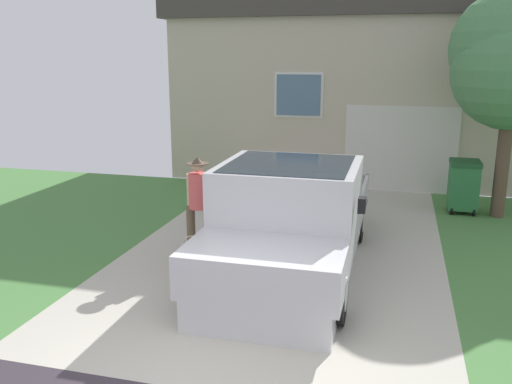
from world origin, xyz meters
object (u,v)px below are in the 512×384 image
at_px(front_yard_tree, 511,60).
at_px(wheeled_trash_bin, 463,184).
at_px(pickup_truck, 290,225).
at_px(handbag, 192,253).
at_px(person_with_hat, 199,201).
at_px(house_with_garage, 382,78).

bearing_deg(front_yard_tree, wheeled_trash_bin, 179.38).
xyz_separation_m(pickup_truck, handbag, (-1.61, 0.06, -0.62)).
relative_size(pickup_truck, handbag, 12.38).
xyz_separation_m(person_with_hat, wheeled_trash_bin, (4.46, 3.94, -0.35)).
xyz_separation_m(handbag, wheeled_trash_bin, (4.51, 4.16, 0.47)).
relative_size(house_with_garage, front_yard_tree, 2.47).
xyz_separation_m(house_with_garage, wheeled_trash_bin, (1.97, -5.03, -2.00)).
xyz_separation_m(person_with_hat, house_with_garage, (2.49, 8.97, 1.65)).
xyz_separation_m(pickup_truck, front_yard_tree, (3.54, 4.21, 2.40)).
relative_size(pickup_truck, wheeled_trash_bin, 4.76).
height_order(handbag, front_yard_tree, front_yard_tree).
bearing_deg(handbag, house_with_garage, 74.58).
bearing_deg(pickup_truck, front_yard_tree, -130.33).
xyz_separation_m(pickup_truck, house_with_garage, (0.92, 9.25, 1.84)).
bearing_deg(pickup_truck, wheeled_trash_bin, -124.69).
height_order(pickup_truck, handbag, pickup_truck).
height_order(person_with_hat, front_yard_tree, front_yard_tree).
xyz_separation_m(handbag, house_with_garage, (2.53, 9.19, 2.47)).
bearing_deg(house_with_garage, person_with_hat, -105.50).
bearing_deg(pickup_truck, handbag, -2.33).
bearing_deg(handbag, front_yard_tree, 38.82).
relative_size(pickup_truck, person_with_hat, 3.16).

